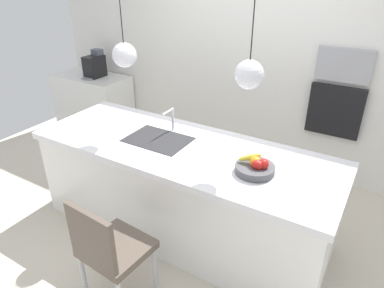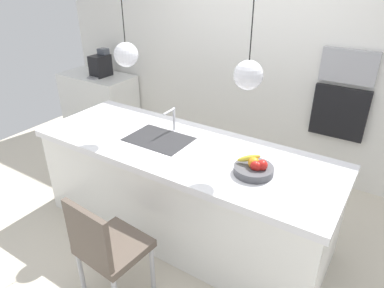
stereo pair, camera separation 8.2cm
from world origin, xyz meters
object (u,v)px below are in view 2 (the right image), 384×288
Objects in this scene: coffee_machine at (101,65)px; oven at (339,113)px; microwave at (349,66)px; fruit_bowl at (254,168)px; chair_near at (106,246)px.

oven is at bearing 5.24° from coffee_machine.
fruit_bowl is at bearing -98.87° from microwave.
microwave is (0.26, 1.66, 0.43)m from fruit_bowl.
chair_near is (2.28, -2.24, -0.48)m from coffee_machine.
oven is 0.61× the size of chair_near.
oven is at bearing 81.13° from fruit_bowl.
fruit_bowl reaches higher than chair_near.
fruit_bowl is at bearing -24.48° from coffee_machine.
fruit_bowl is 3.28m from coffee_machine.
oven reaches higher than chair_near.
oven is (0.26, 1.66, -0.07)m from fruit_bowl.
microwave reaches higher than coffee_machine.
coffee_machine is 0.70× the size of microwave.
microwave reaches higher than chair_near.
microwave is at bearing 81.13° from fruit_bowl.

